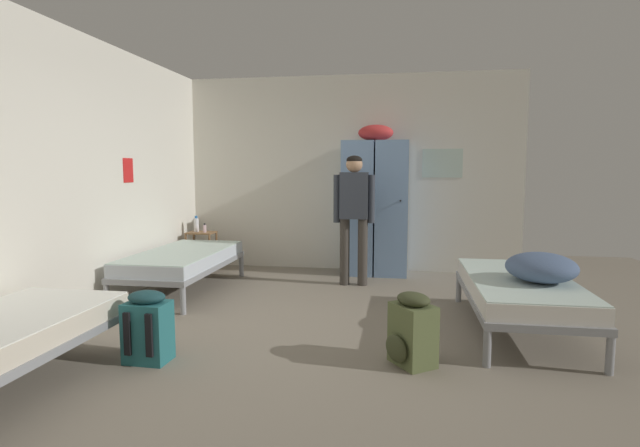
# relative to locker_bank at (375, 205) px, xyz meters

# --- Properties ---
(ground_plane) EXTENTS (9.12, 9.12, 0.00)m
(ground_plane) POSITION_rel_locker_bank_xyz_m (-0.39, -2.57, -0.97)
(ground_plane) COLOR gray
(room_backdrop) EXTENTS (4.86, 5.76, 2.80)m
(room_backdrop) POSITION_rel_locker_bank_xyz_m (-1.69, -1.24, 0.43)
(room_backdrop) COLOR silver
(room_backdrop) RESTS_ON ground_plane
(locker_bank) EXTENTS (0.90, 0.55, 2.07)m
(locker_bank) POSITION_rel_locker_bank_xyz_m (0.00, 0.00, 0.00)
(locker_bank) COLOR #7A9ECC
(locker_bank) RESTS_ON ground_plane
(shelf_unit) EXTENTS (0.38, 0.30, 0.57)m
(shelf_unit) POSITION_rel_locker_bank_xyz_m (-2.47, -0.22, -0.62)
(shelf_unit) COLOR brown
(shelf_unit) RESTS_ON ground_plane
(bed_left_rear) EXTENTS (0.90, 1.90, 0.49)m
(bed_left_rear) POSITION_rel_locker_bank_xyz_m (-2.22, -1.37, -0.59)
(bed_left_rear) COLOR gray
(bed_left_rear) RESTS_ON ground_plane
(bed_right) EXTENTS (0.90, 1.90, 0.49)m
(bed_right) POSITION_rel_locker_bank_xyz_m (1.43, -2.26, -0.59)
(bed_right) COLOR gray
(bed_right) RESTS_ON ground_plane
(bedding_heap) EXTENTS (0.59, 0.64, 0.25)m
(bedding_heap) POSITION_rel_locker_bank_xyz_m (1.57, -2.40, -0.35)
(bedding_heap) COLOR slate
(bedding_heap) RESTS_ON bed_right
(person_traveler) EXTENTS (0.52, 0.22, 1.63)m
(person_traveler) POSITION_rel_locker_bank_xyz_m (-0.22, -0.72, 0.02)
(person_traveler) COLOR #3D3833
(person_traveler) RESTS_ON ground_plane
(water_bottle) EXTENTS (0.07, 0.07, 0.23)m
(water_bottle) POSITION_rel_locker_bank_xyz_m (-2.55, -0.20, -0.30)
(water_bottle) COLOR white
(water_bottle) RESTS_ON shelf_unit
(lotion_bottle) EXTENTS (0.05, 0.05, 0.13)m
(lotion_bottle) POSITION_rel_locker_bank_xyz_m (-2.40, -0.26, -0.34)
(lotion_bottle) COLOR beige
(lotion_bottle) RESTS_ON shelf_unit
(backpack_olive) EXTENTS (0.42, 0.41, 0.55)m
(backpack_olive) POSITION_rel_locker_bank_xyz_m (0.45, -3.22, -0.71)
(backpack_olive) COLOR #566038
(backpack_olive) RESTS_ON ground_plane
(backpack_teal) EXTENTS (0.33, 0.34, 0.55)m
(backpack_teal) POSITION_rel_locker_bank_xyz_m (-1.52, -3.47, -0.71)
(backpack_teal) COLOR #23666B
(backpack_teal) RESTS_ON ground_plane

